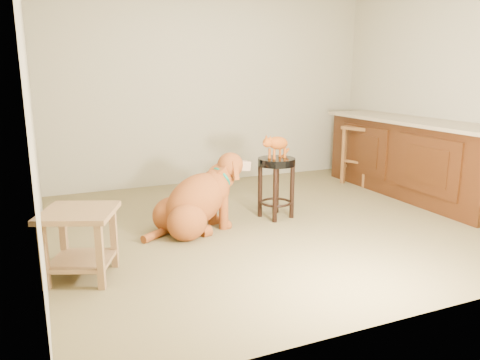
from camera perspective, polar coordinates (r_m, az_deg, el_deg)
name	(u,v)px	position (r m, az deg, el deg)	size (l,w,h in m)	color
floor	(282,221)	(4.83, 5.16, -5.04)	(4.50, 4.00, 0.01)	brown
room_shell	(286,52)	(4.59, 5.61, 15.25)	(4.54, 4.04, 2.62)	#A39F84
cabinet_run	(412,160)	(6.09, 20.20, 2.30)	(0.70, 2.56, 0.94)	#401F0B
padded_stool	(276,176)	(4.85, 4.44, 0.54)	(0.40, 0.40, 0.63)	black
wood_stool	(362,154)	(6.53, 14.61, 3.12)	(0.54, 0.54, 0.78)	brown
side_table	(80,234)	(3.64, -18.94, -6.20)	(0.66, 0.66, 0.53)	brown
golden_retriever	(197,202)	(4.47, -5.27, -2.69)	(1.20, 0.68, 0.78)	brown
tabby_kitten	(276,144)	(4.78, 4.41, 4.41)	(0.41, 0.24, 0.27)	#893C0D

